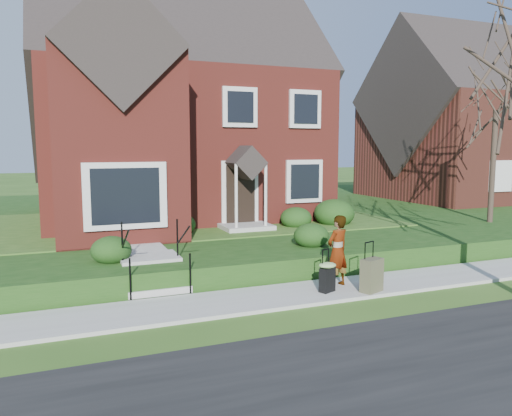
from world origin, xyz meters
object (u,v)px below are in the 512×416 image
suitcase_black (327,275)px  suitcase_olive (372,275)px  woman (338,251)px  front_steps (153,268)px

suitcase_black → suitcase_olive: bearing=-44.8°
suitcase_black → suitcase_olive: (0.93, -0.36, 0.00)m
suitcase_black → woman: bearing=13.2°
woman → suitcase_olive: size_ratio=1.47×
woman → suitcase_olive: woman is taller
front_steps → woman: (3.99, -1.69, 0.44)m
front_steps → woman: bearing=-22.9°
suitcase_olive → suitcase_black: bearing=137.6°
woman → suitcase_olive: (0.46, -0.71, -0.45)m
suitcase_black → suitcase_olive: size_ratio=0.86×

